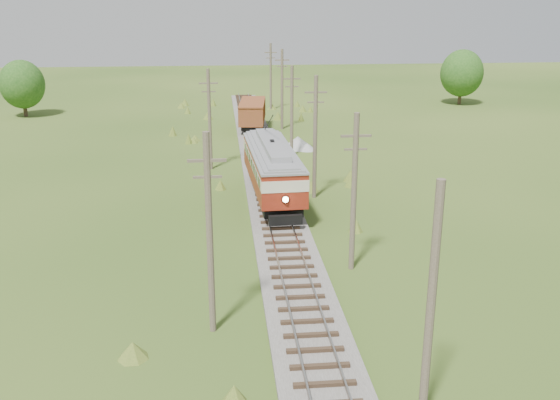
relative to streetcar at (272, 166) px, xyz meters
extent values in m
cube|color=#605B54|center=(0.00, 3.87, -2.62)|extent=(3.60, 96.00, 0.25)
cube|color=#726659|center=(-0.72, 3.87, -2.26)|extent=(0.08, 96.00, 0.17)
cube|color=#726659|center=(0.72, 3.87, -2.26)|extent=(0.08, 96.00, 0.17)
cube|color=#2D2116|center=(0.00, 3.87, -2.41)|extent=(2.40, 96.00, 0.16)
cube|color=black|center=(0.00, 0.00, -1.70)|extent=(3.03, 11.81, 0.48)
cube|color=maroon|center=(0.00, 0.00, -0.64)|extent=(3.52, 12.85, 1.17)
cube|color=beige|center=(0.00, 0.00, 0.31)|extent=(3.55, 12.91, 0.74)
cube|color=black|center=(0.00, 0.00, 0.31)|extent=(3.55, 12.34, 0.58)
cube|color=maroon|center=(0.00, 0.00, 0.84)|extent=(3.52, 12.85, 0.32)
cube|color=gray|center=(0.00, 0.00, 1.19)|extent=(3.58, 12.98, 0.40)
cube|color=gray|center=(0.00, 0.00, 1.55)|extent=(1.75, 9.60, 0.42)
sphere|color=#FFF2BF|center=(0.28, -6.44, -0.48)|extent=(0.38, 0.38, 0.38)
cylinder|color=black|center=(-0.08, 1.91, 2.75)|extent=(0.28, 4.94, 2.05)
cylinder|color=black|center=(-0.59, -4.84, -1.76)|extent=(0.16, 0.85, 0.85)
cylinder|color=black|center=(1.00, -4.78, -1.76)|extent=(0.16, 0.85, 0.85)
cylinder|color=black|center=(-1.00, 4.78, -1.76)|extent=(0.16, 0.85, 0.85)
cylinder|color=black|center=(0.59, 4.85, -1.76)|extent=(0.16, 0.85, 0.85)
cube|color=black|center=(0.00, 26.13, -1.83)|extent=(2.84, 7.44, 0.50)
cube|color=brown|center=(0.00, 26.13, -0.57)|extent=(3.45, 8.30, 2.02)
cube|color=brown|center=(0.00, 26.13, 0.49)|extent=(3.52, 8.47, 0.12)
cylinder|color=black|center=(-1.01, 23.80, -1.78)|extent=(0.20, 0.82, 0.81)
cylinder|color=black|center=(0.50, 23.65, -1.78)|extent=(0.20, 0.82, 0.81)
cylinder|color=black|center=(-0.50, 28.62, -1.78)|extent=(0.20, 0.82, 0.81)
cylinder|color=black|center=(1.01, 28.46, -1.78)|extent=(0.20, 0.82, 0.81)
cone|color=gray|center=(3.99, 17.03, -2.14)|extent=(3.18, 3.18, 1.19)
cone|color=gray|center=(4.79, 16.04, -2.39)|extent=(1.79, 1.79, 0.70)
cylinder|color=brown|center=(3.10, -25.13, 1.66)|extent=(0.30, 0.30, 8.80)
cylinder|color=brown|center=(3.30, -12.13, 1.56)|extent=(0.30, 0.30, 8.60)
cube|color=brown|center=(3.30, -12.13, 4.66)|extent=(1.60, 0.12, 0.12)
cube|color=brown|center=(3.30, -12.13, 3.96)|extent=(1.20, 0.10, 0.10)
cylinder|color=brown|center=(3.20, 0.87, 1.76)|extent=(0.30, 0.30, 9.00)
cube|color=brown|center=(3.20, 0.87, 5.06)|extent=(1.60, 0.12, 0.12)
cube|color=brown|center=(3.20, 0.87, 4.36)|extent=(1.20, 0.10, 0.10)
cylinder|color=brown|center=(3.00, 13.87, 1.46)|extent=(0.30, 0.30, 8.40)
cube|color=brown|center=(3.00, 13.87, 4.46)|extent=(1.60, 0.12, 0.12)
cube|color=brown|center=(3.00, 13.87, 3.76)|extent=(1.20, 0.10, 0.10)
cylinder|color=brown|center=(3.40, 26.87, 1.71)|extent=(0.30, 0.30, 8.90)
cube|color=brown|center=(3.40, 26.87, 4.96)|extent=(1.60, 0.12, 0.12)
cube|color=brown|center=(3.40, 26.87, 4.26)|extent=(1.20, 0.10, 0.10)
cylinder|color=brown|center=(3.20, 39.87, 1.61)|extent=(0.30, 0.30, 8.70)
cube|color=brown|center=(3.20, 39.87, 4.76)|extent=(1.60, 0.12, 0.12)
cube|color=brown|center=(3.20, 39.87, 4.06)|extent=(1.20, 0.10, 0.10)
cylinder|color=brown|center=(-4.20, -18.13, 1.76)|extent=(0.30, 0.30, 9.00)
cube|color=brown|center=(-4.20, -18.13, 5.06)|extent=(1.60, 0.12, 0.12)
cube|color=brown|center=(-4.20, -18.13, 4.36)|extent=(1.20, 0.10, 0.10)
cylinder|color=brown|center=(-4.50, 9.87, 1.56)|extent=(0.30, 0.30, 8.60)
cube|color=brown|center=(-4.50, 9.87, 4.66)|extent=(1.60, 0.12, 0.12)
cube|color=brown|center=(-4.50, 9.87, 3.96)|extent=(1.20, 0.10, 0.10)
cylinder|color=#38281C|center=(-28.00, 37.87, -1.57)|extent=(0.50, 0.50, 2.34)
ellipsoid|color=#1E4B16|center=(-28.00, 37.87, 1.29)|extent=(5.46, 5.46, 6.01)
cylinder|color=#38281C|center=(30.00, 41.87, -1.48)|extent=(0.50, 0.50, 2.52)
ellipsoid|color=#1E4B16|center=(30.00, 41.87, 1.60)|extent=(5.88, 5.88, 6.47)
camera|label=1|loc=(-3.62, -42.97, 11.31)|focal=40.00mm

